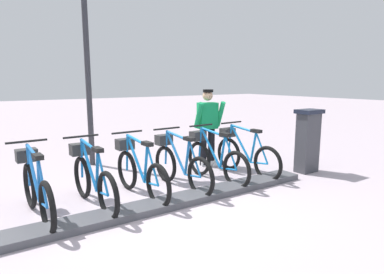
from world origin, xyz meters
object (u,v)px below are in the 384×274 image
Objects in this scene: payment_kiosk at (308,140)px; worker_near_rack at (208,125)px; lamp_post at (86,35)px; bike_docked_4 at (92,178)px; bike_docked_5 at (36,187)px; bike_docked_3 at (139,170)px; bike_docked_0 at (244,153)px; bike_docked_2 at (179,164)px; bike_docked_1 at (214,158)px.

payment_kiosk is 0.77× the size of worker_near_rack.
lamp_post is (1.47, 2.09, 1.87)m from worker_near_rack.
bike_docked_5 is at bearing 90.00° from bike_docked_4.
bike_docked_3 is 0.40× the size of lamp_post.
payment_kiosk is 5.00m from bike_docked_5.
bike_docked_0 is 3.78m from bike_docked_5.
bike_docked_0 is 0.40× the size of lamp_post.
bike_docked_2 is 0.40× the size of lamp_post.
bike_docked_1 and bike_docked_5 have the same top height.
worker_near_rack is at bearing -53.72° from bike_docked_2.
bike_docked_5 is 1.04× the size of worker_near_rack.
bike_docked_2 is 1.00× the size of bike_docked_5.
bike_docked_1 is at bearing 149.69° from worker_near_rack.
lamp_post is (3.02, 3.46, 2.11)m from payment_kiosk.
lamp_post is (2.45, -0.75, 2.35)m from bike_docked_4.
bike_docked_0 is 1.00× the size of bike_docked_4.
bike_docked_1 is 2.27m from bike_docked_4.
payment_kiosk is at bearing -138.31° from worker_near_rack.
bike_docked_3 is 2.34m from worker_near_rack.
worker_near_rack reaches higher than bike_docked_4.
payment_kiosk is 4.25m from bike_docked_4.
worker_near_rack is at bearing -64.96° from bike_docked_3.
bike_docked_4 is 3.03m from worker_near_rack.
bike_docked_1 is 0.76m from bike_docked_2.
worker_near_rack is at bearing -30.31° from bike_docked_1.
bike_docked_3 is (0.57, 3.45, -0.24)m from payment_kiosk.
bike_docked_4 is 0.40× the size of lamp_post.
payment_kiosk reaches higher than bike_docked_4.
bike_docked_1 is at bearing -90.00° from bike_docked_3.
bike_docked_1 and bike_docked_3 have the same top height.
payment_kiosk is at bearing -97.74° from bike_docked_4.
bike_docked_5 is (0.00, 2.27, 0.00)m from bike_docked_2.
bike_docked_2 is 1.00× the size of bike_docked_4.
bike_docked_4 is at bearing 82.26° from payment_kiosk.
bike_docked_1 is 1.00× the size of bike_docked_3.
bike_docked_5 is 3.71m from lamp_post.
bike_docked_5 is at bearing 105.14° from worker_near_rack.
bike_docked_1 is at bearing -90.00° from bike_docked_2.
bike_docked_4 is at bearing 163.03° from lamp_post.
bike_docked_2 and bike_docked_3 have the same top height.
bike_docked_2 is 3.47m from lamp_post.
payment_kiosk is at bearing -106.41° from bike_docked_1.
bike_docked_3 is (0.00, 2.27, 0.00)m from bike_docked_0.
bike_docked_3 is at bearing 90.00° from bike_docked_0.
payment_kiosk is 2.04m from bike_docked_1.
lamp_post is (2.45, -1.50, 2.35)m from bike_docked_5.
lamp_post reaches higher than worker_near_rack.
bike_docked_2 is 2.27m from bike_docked_5.
lamp_post is at bearing -31.55° from bike_docked_5.
bike_docked_3 is 1.00× the size of bike_docked_5.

